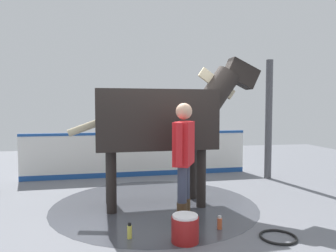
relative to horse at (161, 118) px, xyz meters
The scene contains 10 objects.
ground_plane 1.54m from the horse, behind, with size 16.00×16.00×0.02m, color slate.
wet_patch 1.49m from the horse, 91.43° to the left, with size 3.49×3.49×0.00m, color #42444C.
barrier_wall 2.55m from the horse, ahead, with size 0.22×5.43×1.08m.
roof_post_near 3.21m from the horse, 61.10° to the right, with size 0.16×0.16×2.77m, color #4C4C51.
horse is the anchor object (origin of this frame).
handler 1.09m from the horse, behind, with size 0.63×0.42×1.74m.
wash_bucket 2.05m from the horse, behind, with size 0.35×0.35×0.34m.
bottle_shampoo 2.03m from the horse, 154.54° to the left, with size 0.06×0.06×0.21m.
bottle_spray 1.97m from the horse, 154.28° to the right, with size 0.07×0.07×0.19m.
hose_coil 2.55m from the horse, 143.74° to the right, with size 0.48×0.48×0.03m, color black.
Camera 1 is at (-4.98, 0.86, 1.68)m, focal length 34.08 mm.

